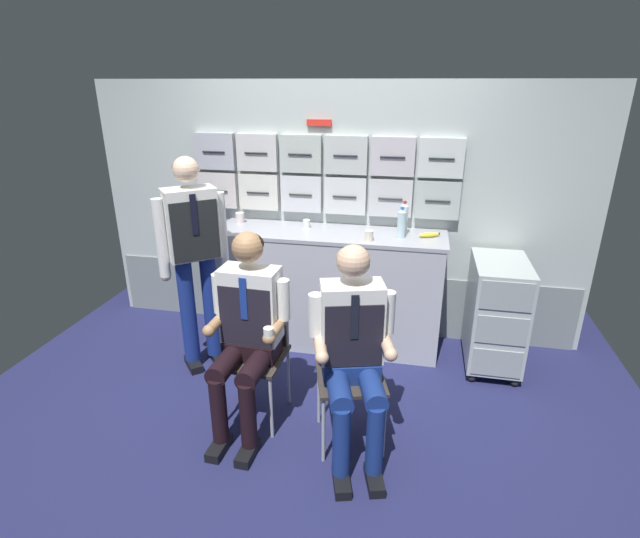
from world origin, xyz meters
The scene contains 15 objects.
ground centered at (0.00, 0.00, -0.02)m, with size 4.80×4.80×0.04m, color #1F224C.
galley_bulkhead centered at (-0.01, 1.37, 1.08)m, with size 4.20×0.14×2.15m.
galley_counter centered at (0.00, 1.09, 0.50)m, with size 1.87×0.53×0.99m.
service_trolley centered at (1.34, 0.97, 0.47)m, with size 0.40×0.65×0.88m.
folding_chair_left centered at (-0.29, 0.08, 0.54)m, with size 0.42×0.42×0.86m.
crew_member_left centered at (-0.30, -0.08, 0.72)m, with size 0.51×0.63×1.30m.
folding_chair_right centered at (0.34, -0.03, 0.54)m, with size 0.49×0.49×0.86m.
crew_member_right centered at (0.38, -0.18, 0.72)m, with size 0.52×0.68×1.30m.
crew_member_standing centered at (-0.92, 0.53, 0.98)m, with size 0.42×0.41×1.65m.
water_bottle_tall centered at (0.58, 1.13, 1.12)m, with size 0.06×0.06×0.27m.
sparkling_bottle_green centered at (0.57, 1.06, 1.11)m, with size 0.06×0.06×0.25m.
coffee_cup_spare centered at (-0.21, 1.17, 1.03)m, with size 0.06×0.06×0.07m.
espresso_cup_small centered at (0.34, 0.93, 1.04)m, with size 0.07×0.07×0.08m.
paper_cup_blue centered at (-0.81, 1.21, 1.04)m, with size 0.07×0.07×0.09m.
snack_banana centered at (0.79, 1.11, 1.01)m, with size 0.17×0.10×0.04m.
Camera 1 is at (0.68, -2.59, 2.13)m, focal length 27.10 mm.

